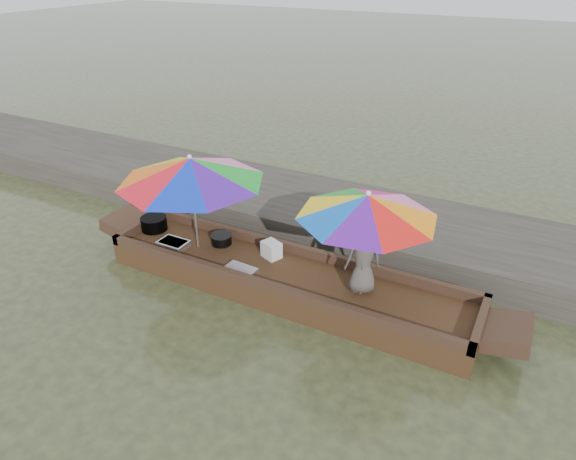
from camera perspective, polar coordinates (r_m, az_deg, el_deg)
The scene contains 11 objects.
water at distance 7.82m, azimuth -0.34°, elevation -6.76°, with size 80.00×80.00×0.00m, color #2D321F.
dock at distance 9.41m, azimuth 5.99°, elevation 1.38°, with size 22.00×2.20×0.50m, color #2D2B26.
boat_hull at distance 7.72m, azimuth -0.35°, elevation -5.70°, with size 5.66×1.20×0.35m, color black.
cooking_pot at distance 8.99m, azimuth -14.67°, elevation 0.71°, with size 0.44×0.44×0.23m, color black.
tray_crayfish at distance 8.44m, azimuth -12.62°, elevation -1.51°, with size 0.48×0.33×0.09m, color silver.
tray_scallop at distance 7.62m, azimuth -5.42°, elevation -4.53°, with size 0.48×0.33×0.06m, color silver.
charcoal_grill at distance 8.36m, azimuth -7.41°, elevation -1.05°, with size 0.33×0.33×0.15m, color black.
supply_bag at distance 7.91m, azimuth -1.85°, elevation -2.20°, with size 0.28×0.22×0.26m, color silver.
vendor at distance 7.03m, azimuth 8.35°, elevation -3.21°, with size 0.50×0.32×1.01m, color #4A433F.
umbrella_bow at distance 8.03m, azimuth -10.41°, elevation 3.01°, with size 2.25×2.25×1.55m, color green, non-canonical shape.
umbrella_stern at distance 6.82m, azimuth 8.47°, elevation -1.66°, with size 1.85×1.85×1.55m, color orange, non-canonical shape.
Camera 1 is at (3.03, -5.63, 4.52)m, focal length 32.00 mm.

